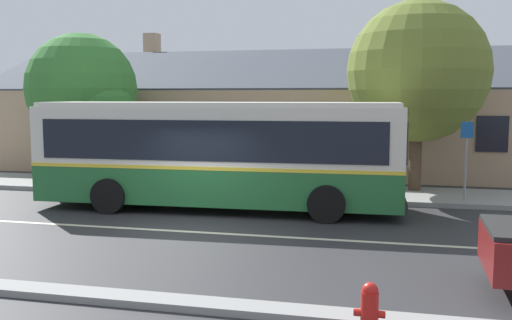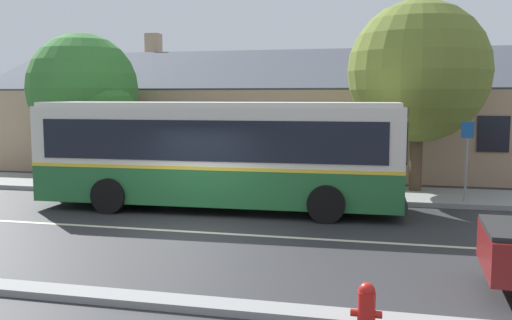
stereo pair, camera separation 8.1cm
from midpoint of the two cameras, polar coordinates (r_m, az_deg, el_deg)
name	(u,v)px [view 2 (the right image)]	position (r m, az deg, el deg)	size (l,w,h in m)	color
ground_plane	(184,231)	(14.17, -7.07, -7.10)	(300.00, 300.00, 0.00)	#2D2D30
sidewalk_far	(245,190)	(19.78, -0.99, -2.98)	(60.00, 3.00, 0.15)	gray
curb_near	(82,294)	(10.02, -16.83, -12.73)	(60.00, 0.50, 0.12)	gray
lane_divider_stripe	(184,231)	(14.17, -7.07, -7.09)	(60.00, 0.16, 0.01)	beige
community_building	(280,125)	(27.51, 2.50, 3.48)	(25.72, 10.27, 6.52)	tan
transit_bus	(219,152)	(16.60, -3.58, 0.80)	(10.61, 3.00, 3.12)	#236633
bench_by_building	(97,172)	(21.46, -15.50, -1.13)	(1.69, 0.51, 0.94)	brown
bench_down_street	(219,178)	(19.23, -3.64, -1.79)	(1.54, 0.51, 0.94)	brown
street_tree_primary	(419,72)	(19.76, 16.07, 8.47)	(4.67, 4.67, 6.44)	#4C3828
street_tree_secondary	(86,92)	(22.73, -16.58, 6.52)	(4.23, 4.19, 5.68)	#4C3828
fire_hydrant	(366,312)	(8.03, 11.27, -14.66)	(0.42, 0.24, 0.83)	red
bus_stop_sign	(467,152)	(18.11, 20.45, 0.75)	(0.36, 0.07, 2.40)	gray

